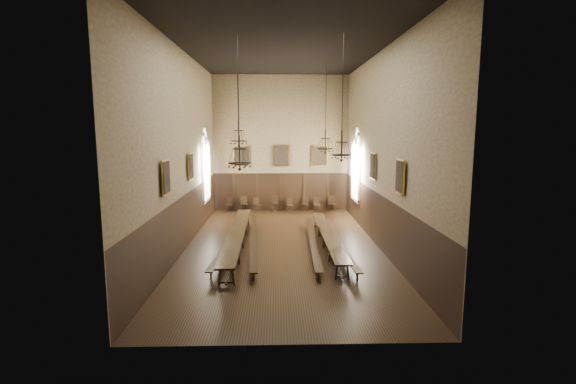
{
  "coord_description": "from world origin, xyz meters",
  "views": [
    {
      "loc": [
        -0.26,
        -18.96,
        5.46
      ],
      "look_at": [
        0.29,
        1.5,
        2.38
      ],
      "focal_mm": 26.0,
      "sensor_mm": 36.0,
      "label": 1
    }
  ],
  "objects_px": {
    "chair_7": "(332,207)",
    "bench_right_outer": "(336,241)",
    "chandelier_back_left": "(239,136)",
    "chair_3": "(275,207)",
    "bench_left_inner": "(254,240)",
    "table_left": "(237,240)",
    "chandelier_front_left": "(239,155)",
    "bench_left_outer": "(230,241)",
    "chair_2": "(257,207)",
    "chandelier_front_right": "(342,146)",
    "bench_right_inner": "(312,242)",
    "chair_5": "(304,207)",
    "chandelier_back_right": "(325,143)",
    "chair_1": "(244,207)",
    "chair_0": "(229,207)",
    "chair_6": "(317,207)",
    "chair_4": "(290,207)",
    "table_right": "(328,241)"
  },
  "relations": [
    {
      "from": "bench_right_outer",
      "to": "chair_4",
      "type": "bearing_deg",
      "value": 102.18
    },
    {
      "from": "bench_right_inner",
      "to": "chair_0",
      "type": "height_order",
      "value": "chair_0"
    },
    {
      "from": "bench_right_inner",
      "to": "chair_1",
      "type": "bearing_deg",
      "value": 113.88
    },
    {
      "from": "bench_right_inner",
      "to": "chandelier_back_left",
      "type": "relative_size",
      "value": 2.16
    },
    {
      "from": "bench_left_outer",
      "to": "chair_0",
      "type": "distance_m",
      "value": 8.58
    },
    {
      "from": "chair_2",
      "to": "chandelier_back_left",
      "type": "height_order",
      "value": "chandelier_back_left"
    },
    {
      "from": "chair_2",
      "to": "chandelier_front_right",
      "type": "bearing_deg",
      "value": -90.65
    },
    {
      "from": "chair_1",
      "to": "chandelier_front_left",
      "type": "distance_m",
      "value": 11.92
    },
    {
      "from": "chair_2",
      "to": "table_right",
      "type": "bearing_deg",
      "value": -86.31
    },
    {
      "from": "chair_1",
      "to": "chandelier_front_left",
      "type": "bearing_deg",
      "value": -102.54
    },
    {
      "from": "bench_left_outer",
      "to": "bench_right_inner",
      "type": "distance_m",
      "value": 3.86
    },
    {
      "from": "table_left",
      "to": "table_right",
      "type": "height_order",
      "value": "table_left"
    },
    {
      "from": "chandelier_back_left",
      "to": "chair_3",
      "type": "bearing_deg",
      "value": 71.37
    },
    {
      "from": "chair_5",
      "to": "chair_6",
      "type": "relative_size",
      "value": 1.03
    },
    {
      "from": "chair_7",
      "to": "bench_right_outer",
      "type": "bearing_deg",
      "value": -95.94
    },
    {
      "from": "table_left",
      "to": "chair_0",
      "type": "height_order",
      "value": "chair_0"
    },
    {
      "from": "chair_0",
      "to": "chair_4",
      "type": "relative_size",
      "value": 1.08
    },
    {
      "from": "chair_0",
      "to": "chandelier_back_left",
      "type": "xyz_separation_m",
      "value": [
        1.21,
        -5.65,
        4.86
      ]
    },
    {
      "from": "bench_left_outer",
      "to": "chair_5",
      "type": "height_order",
      "value": "chair_5"
    },
    {
      "from": "bench_right_inner",
      "to": "chair_1",
      "type": "distance_m",
      "value": 9.51
    },
    {
      "from": "chair_2",
      "to": "chair_6",
      "type": "xyz_separation_m",
      "value": [
        4.03,
        0.03,
        -0.01
      ]
    },
    {
      "from": "bench_left_inner",
      "to": "chandelier_front_right",
      "type": "bearing_deg",
      "value": -40.73
    },
    {
      "from": "bench_right_outer",
      "to": "chandelier_back_right",
      "type": "bearing_deg",
      "value": 93.81
    },
    {
      "from": "table_left",
      "to": "chandelier_back_left",
      "type": "bearing_deg",
      "value": 92.61
    },
    {
      "from": "chair_3",
      "to": "chair_4",
      "type": "xyz_separation_m",
      "value": [
        0.99,
        0.09,
        -0.05
      ]
    },
    {
      "from": "table_left",
      "to": "chair_1",
      "type": "bearing_deg",
      "value": 92.3
    },
    {
      "from": "table_left",
      "to": "chandelier_front_left",
      "type": "relative_size",
      "value": 2.08
    },
    {
      "from": "bench_right_inner",
      "to": "chair_5",
      "type": "distance_m",
      "value": 8.75
    },
    {
      "from": "table_left",
      "to": "chandelier_front_right",
      "type": "distance_m",
      "value": 6.77
    },
    {
      "from": "table_right",
      "to": "chair_5",
      "type": "relative_size",
      "value": 9.78
    },
    {
      "from": "chair_0",
      "to": "chair_3",
      "type": "xyz_separation_m",
      "value": [
        3.07,
        -0.11,
        0.03
      ]
    },
    {
      "from": "chair_0",
      "to": "chair_1",
      "type": "bearing_deg",
      "value": 4.97
    },
    {
      "from": "chandelier_back_right",
      "to": "chandelier_front_right",
      "type": "xyz_separation_m",
      "value": [
        -0.05,
        -5.81,
        0.07
      ]
    },
    {
      "from": "table_left",
      "to": "bench_left_outer",
      "type": "height_order",
      "value": "table_left"
    },
    {
      "from": "chair_1",
      "to": "chair_4",
      "type": "bearing_deg",
      "value": -15.82
    },
    {
      "from": "bench_left_outer",
      "to": "chandelier_back_left",
      "type": "relative_size",
      "value": 2.2
    },
    {
      "from": "table_left",
      "to": "table_right",
      "type": "distance_m",
      "value": 4.21
    },
    {
      "from": "chandelier_back_left",
      "to": "chandelier_front_left",
      "type": "xyz_separation_m",
      "value": [
        0.53,
        -5.54,
        -0.68
      ]
    },
    {
      "from": "chair_1",
      "to": "chandelier_back_left",
      "type": "relative_size",
      "value": 0.24
    },
    {
      "from": "chandelier_back_left",
      "to": "chair_7",
      "type": "bearing_deg",
      "value": 44.49
    },
    {
      "from": "chair_1",
      "to": "chandelier_back_left",
      "type": "bearing_deg",
      "value": -104.18
    },
    {
      "from": "bench_left_inner",
      "to": "bench_right_outer",
      "type": "height_order",
      "value": "bench_left_inner"
    },
    {
      "from": "chair_4",
      "to": "bench_right_outer",
      "type": "bearing_deg",
      "value": -87.71
    },
    {
      "from": "bench_left_inner",
      "to": "chandelier_back_right",
      "type": "xyz_separation_m",
      "value": [
        3.65,
        2.71,
        4.47
      ]
    },
    {
      "from": "table_right",
      "to": "chair_2",
      "type": "height_order",
      "value": "chair_2"
    },
    {
      "from": "chair_3",
      "to": "chandelier_front_right",
      "type": "relative_size",
      "value": 0.22
    },
    {
      "from": "bench_left_inner",
      "to": "bench_right_inner",
      "type": "xyz_separation_m",
      "value": [
        2.76,
        -0.32,
        -0.02
      ]
    },
    {
      "from": "chair_6",
      "to": "chandelier_front_right",
      "type": "height_order",
      "value": "chandelier_front_right"
    },
    {
      "from": "table_right",
      "to": "chandelier_front_right",
      "type": "xyz_separation_m",
      "value": [
        0.13,
        -2.65,
        4.47
      ]
    },
    {
      "from": "bench_right_outer",
      "to": "bench_left_inner",
      "type": "bearing_deg",
      "value": 175.24
    }
  ]
}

